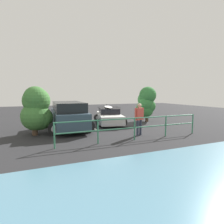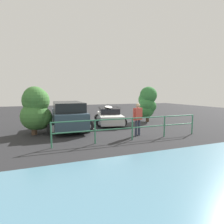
% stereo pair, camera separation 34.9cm
% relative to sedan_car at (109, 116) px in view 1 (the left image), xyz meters
% --- Properties ---
extents(ground_plane, '(44.00, 44.00, 0.02)m').
position_rel_sedan_car_xyz_m(ground_plane, '(-0.10, -0.39, -0.58)').
color(ground_plane, '#28282B').
rests_on(ground_plane, ground).
extents(parking_stripe, '(0.12, 4.00, 0.00)m').
position_rel_sedan_car_xyz_m(parking_stripe, '(1.61, 0.04, -0.57)').
color(parking_stripe, silver).
rests_on(parking_stripe, ground).
extents(sedan_car, '(2.73, 4.46, 1.47)m').
position_rel_sedan_car_xyz_m(sedan_car, '(0.00, 0.00, 0.00)').
color(sedan_car, silver).
rests_on(sedan_car, ground).
extents(suv_car, '(2.65, 4.69, 1.77)m').
position_rel_sedan_car_xyz_m(suv_car, '(3.22, 1.16, 0.35)').
color(suv_car, '#334756').
rests_on(suv_car, ground).
extents(person_bystander, '(0.66, 0.34, 1.78)m').
position_rel_sedan_car_xyz_m(person_bystander, '(-0.18, 4.23, 0.49)').
color(person_bystander, '#33384C').
rests_on(person_bystander, ground).
extents(railing_fence, '(7.71, 0.07, 1.12)m').
position_rel_sedan_car_xyz_m(railing_fence, '(0.51, 4.95, 0.18)').
color(railing_fence, '#387F5B').
rests_on(railing_fence, ground).
extents(bush_near_left, '(1.51, 1.66, 2.86)m').
position_rel_sedan_car_xyz_m(bush_near_left, '(-3.16, 0.25, 0.99)').
color(bush_near_left, '#4C3828').
rests_on(bush_near_left, ground).
extents(bush_near_right, '(1.72, 1.59, 2.71)m').
position_rel_sedan_car_xyz_m(bush_near_right, '(5.04, 1.92, 0.85)').
color(bush_near_right, '#4C3828').
rests_on(bush_near_right, ground).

